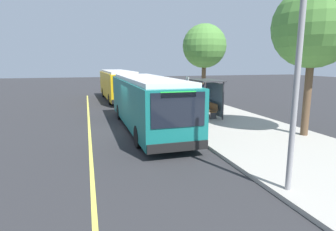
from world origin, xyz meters
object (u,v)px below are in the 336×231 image
transit_bus_main (147,101)px  transit_bus_second (118,84)px  pedestrian_commuter (190,105)px  route_sign_post (187,94)px  waiting_bench (210,110)px

transit_bus_main → transit_bus_second: bearing=-179.1°
pedestrian_commuter → route_sign_post: bearing=-28.6°
route_sign_post → pedestrian_commuter: 1.31m
pedestrian_commuter → transit_bus_second: bearing=-165.6°
transit_bus_second → transit_bus_main: bearing=0.9°
transit_bus_main → transit_bus_second: (-13.21, -0.21, -0.00)m
transit_bus_main → pedestrian_commuter: (-0.98, 2.92, -0.50)m
transit_bus_main → pedestrian_commuter: transit_bus_main is taller
transit_bus_second → route_sign_post: (13.12, 2.65, 0.34)m
route_sign_post → pedestrian_commuter: size_ratio=1.66×
waiting_bench → transit_bus_main: bearing=-70.3°
transit_bus_main → waiting_bench: size_ratio=6.81×
transit_bus_second → route_sign_post: bearing=11.4°
route_sign_post → transit_bus_second: bearing=-168.6°
transit_bus_main → route_sign_post: same height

